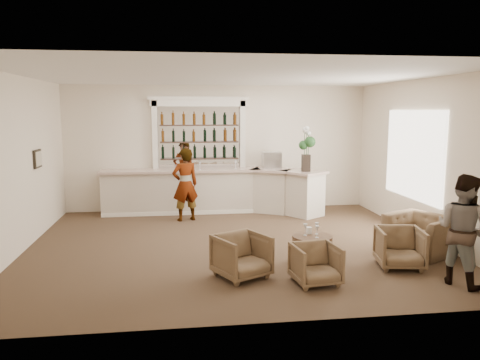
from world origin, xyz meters
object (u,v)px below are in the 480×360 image
sommelier (185,185)px  armchair_left (242,256)px  armchair_far (421,234)px  armchair_right (400,248)px  flower_vase (306,146)px  armchair_center (316,264)px  espresso_machine (272,160)px  bar_counter (214,191)px  guest (463,230)px  cocktail_table (312,250)px

sommelier → armchair_left: sommelier is taller
armchair_far → armchair_right: bearing=-75.7°
armchair_far → flower_vase: flower_vase is taller
armchair_center → espresso_machine: bearing=79.3°
bar_counter → guest: size_ratio=3.35×
cocktail_table → flower_vase: 4.03m
cocktail_table → flower_vase: flower_vase is taller
sommelier → flower_vase: 3.13m
cocktail_table → armchair_center: bearing=-103.0°
cocktail_table → espresso_machine: (0.17, 4.43, 1.10)m
armchair_far → espresso_machine: 4.68m
sommelier → guest: sommelier is taller
sommelier → armchair_center: 4.90m
sommelier → armchair_left: bearing=83.0°
armchair_far → armchair_left: bearing=-105.2°
armchair_right → armchair_far: (0.77, 0.71, 0.02)m
armchair_left → armchair_far: armchair_far is taller
cocktail_table → armchair_left: 1.40m
armchair_center → armchair_right: 1.72m
flower_vase → armchair_right: bearing=-82.3°
espresso_machine → cocktail_table: bearing=-90.1°
bar_counter → armchair_right: bearing=-59.3°
guest → armchair_far: (0.19, 1.54, -0.50)m
armchair_center → flower_vase: bearing=69.9°
flower_vase → guest: bearing=-77.0°
armchair_center → sommelier: bearing=106.4°
armchair_left → armchair_center: 1.17m
espresso_machine → flower_vase: flower_vase is taller
bar_counter → armchair_left: (0.08, -4.84, -0.22)m
flower_vase → armchair_far: bearing=-68.4°
espresso_machine → armchair_center: bearing=-92.0°
bar_counter → armchair_far: (3.56, -4.00, -0.22)m
cocktail_table → armchair_right: bearing=-15.0°
armchair_far → guest: bearing=-35.8°
cocktail_table → armchair_center: 0.95m
armchair_left → armchair_far: size_ratio=0.70×
armchair_right → flower_vase: bearing=108.2°
cocktail_table → guest: bearing=-31.4°
armchair_right → guest: bearing=-45.1°
bar_counter → armchair_center: size_ratio=8.34×
sommelier → armchair_center: size_ratio=2.57×
cocktail_table → sommelier: (-2.12, 3.55, 0.63)m
guest → espresso_machine: 5.96m
bar_counter → sommelier: sommelier is taller
armchair_center → espresso_machine: size_ratio=1.43×
armchair_left → espresso_machine: bearing=46.1°
cocktail_table → flower_vase: bearing=76.4°
guest → espresso_machine: guest is taller
armchair_left → armchair_center: bearing=-48.7°
bar_counter → cocktail_table: (1.38, -4.33, -0.32)m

